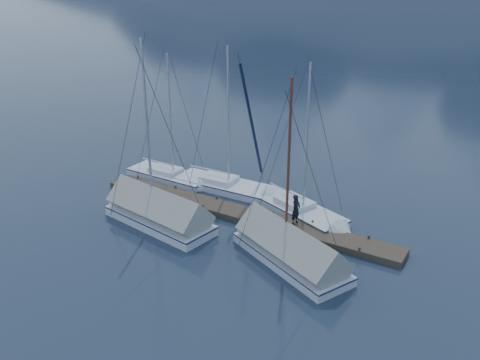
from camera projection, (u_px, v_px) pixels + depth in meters
name	position (u px, v px, depth m)	size (l,w,h in m)	color
ground	(220.00, 232.00, 26.37)	(1000.00, 1000.00, 0.00)	#152030
dock	(240.00, 215.00, 27.91)	(18.00, 1.50, 0.54)	#382D23
mooring_posts	(232.00, 209.00, 28.06)	(15.12, 1.52, 0.35)	#382D23
sailboat_open_left	(179.00, 179.00, 32.54)	(6.73, 2.87, 8.84)	silver
sailboat_open_mid	(236.00, 189.00, 31.05)	(7.28, 3.11, 9.57)	silver
sailboat_open_right	(309.00, 216.00, 27.64)	(7.23, 4.36, 9.25)	silver
sailboat_covered_near	(283.00, 248.00, 23.88)	(7.56, 5.07, 9.50)	silver
sailboat_covered_far	(152.00, 212.00, 27.28)	(7.82, 3.54, 10.61)	silver
person	(296.00, 210.00, 26.18)	(0.59, 0.39, 1.62)	black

